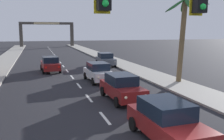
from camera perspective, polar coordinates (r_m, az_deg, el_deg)
name	(u,v)px	position (r m, az deg, el deg)	size (l,w,h in m)	color
sidewalk_right	(138,70)	(28.39, 6.09, 0.00)	(3.20, 110.00, 0.14)	#9E998E
lane_markings	(75,75)	(25.69, -8.52, -1.15)	(4.28, 86.43, 0.01)	silver
sedan_lead_at_stop_bar	(167,121)	(10.54, 12.44, -11.35)	(2.05, 4.49, 1.68)	maroon
sedan_third_in_queue	(122,87)	(16.23, 2.26, -3.93)	(2.07, 4.50, 1.68)	maroon
sedan_fifth_in_queue	(98,72)	(22.21, -3.18, -0.43)	(2.09, 4.50, 1.68)	silver
sedan_oncoming_far	(50,64)	(28.32, -14.02, 1.36)	(2.11, 4.51, 1.68)	maroon
sedan_parked_nearest_kerb	(106,59)	(32.11, -1.50, 2.49)	(2.07, 4.50, 1.68)	#4C515B
palm_right_second	(184,26)	(22.03, 16.12, 9.67)	(3.90, 3.64, 7.41)	brown
town_gateway_arch	(47,31)	(73.90, -14.70, 8.71)	(14.99, 0.90, 6.97)	#423D38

